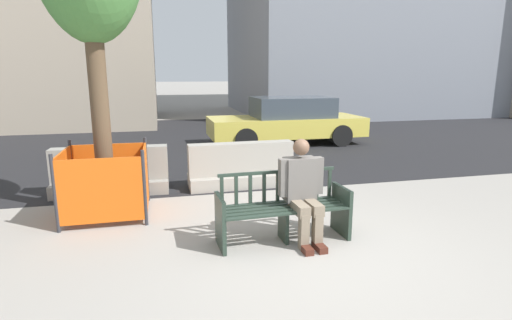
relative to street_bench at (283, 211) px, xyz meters
name	(u,v)px	position (x,y,z in m)	size (l,w,h in m)	color
ground_plane	(311,255)	(0.20, -0.51, -0.40)	(200.00, 200.00, 0.00)	gray
street_asphalt	(214,139)	(0.20, 8.19, -0.39)	(120.00, 12.00, 0.01)	black
street_bench	(283,211)	(0.00, 0.00, 0.00)	(1.71, 0.59, 0.88)	#28382D
seated_person	(303,188)	(0.24, -0.05, 0.29)	(0.58, 0.73, 1.31)	#66605B
jersey_barrier_centre	(241,169)	(-0.01, 2.62, -0.06)	(2.01, 0.72, 0.84)	#9E998E
jersey_barrier_left	(111,174)	(-2.38, 2.73, -0.06)	(2.02, 0.75, 0.84)	gray
construction_fence	(106,180)	(-2.31, 1.52, 0.15)	(1.21, 1.21, 1.09)	#2D2D33
car_taxi_near	(288,121)	(2.31, 6.92, 0.31)	(4.67, 1.97, 1.42)	#DBC64C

